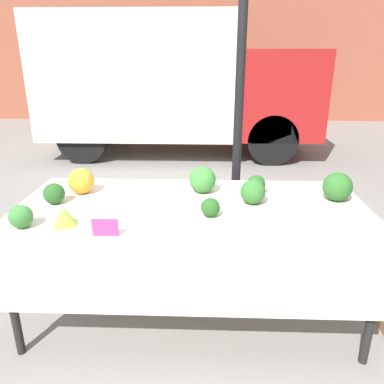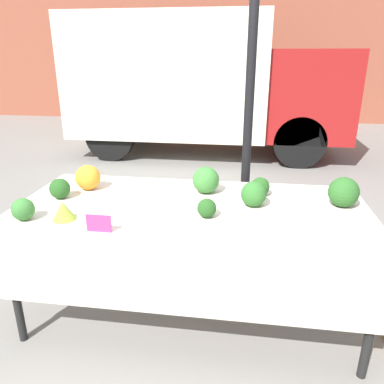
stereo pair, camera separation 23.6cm
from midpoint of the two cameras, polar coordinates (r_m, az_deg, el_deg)
name	(u,v)px [view 2 (the right image)]	position (r m, az deg, el deg)	size (l,w,h in m)	color
ground_plane	(192,312)	(2.81, 2.52, -17.91)	(40.00, 40.00, 0.00)	gray
building_facade	(239,9)	(10.85, 7.88, 25.85)	(16.00, 0.60, 5.63)	brown
tent_pole	(248,124)	(2.94, 10.86, 10.15)	(0.07, 0.07, 2.47)	black
parked_truck	(199,81)	(6.90, 2.13, 16.48)	(4.73, 1.90, 2.37)	silver
market_table	(190,221)	(2.36, 2.63, -4.54)	(2.20, 0.96, 0.84)	beige
orange_cauliflower	(88,177)	(2.68, -13.19, 2.14)	(0.17, 0.17, 0.17)	orange
romanesco_head	(63,211)	(2.23, -16.19, -2.83)	(0.13, 0.13, 0.11)	#93B238
broccoli_head_0	(207,208)	(2.18, 5.36, -2.52)	(0.11, 0.11, 0.11)	#23511E
broccoli_head_1	(254,194)	(2.37, 12.18, -0.36)	(0.16, 0.16, 0.16)	#2D6628
broccoli_head_2	(260,187)	(2.56, 12.96, 0.76)	(0.13, 0.13, 0.13)	#23511E
broccoli_head_3	(23,209)	(2.29, -21.73, -2.53)	(0.13, 0.13, 0.13)	#387533
broccoli_head_4	(60,189)	(2.56, -17.06, 0.44)	(0.13, 0.13, 0.13)	#23511E
broccoli_head_5	(206,180)	(2.55, 4.77, 1.78)	(0.18, 0.18, 0.18)	#387533
broccoli_head_6	(344,192)	(2.54, 24.61, -0.06)	(0.19, 0.19, 0.19)	#285B23
price_sign	(99,223)	(2.03, -10.83, -4.80)	(0.14, 0.01, 0.10)	#E53D84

